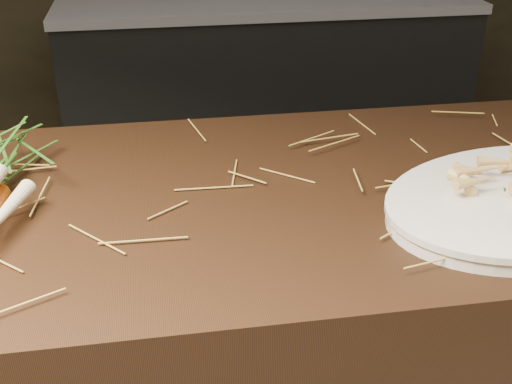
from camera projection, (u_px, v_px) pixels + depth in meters
main_counter at (278, 380)px, 1.33m from camera, size 2.40×0.70×0.90m
back_counter at (265, 88)px, 3.02m from camera, size 1.82×0.62×0.84m
straw_bedding at (282, 185)px, 1.11m from camera, size 1.40×0.60×0.02m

